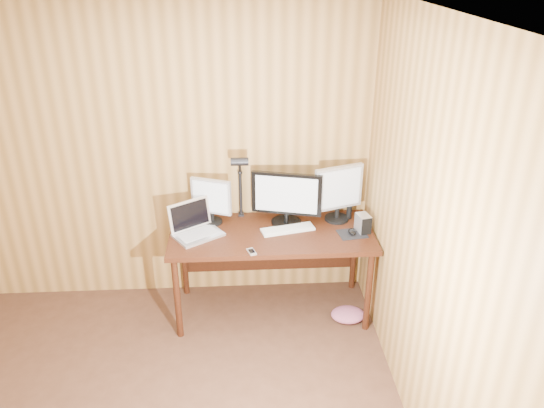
{
  "coord_description": "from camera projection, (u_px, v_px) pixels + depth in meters",
  "views": [
    {
      "loc": [
        0.72,
        -2.03,
        2.77
      ],
      "look_at": [
        0.93,
        1.58,
        1.02
      ],
      "focal_mm": 35.0,
      "sensor_mm": 36.0,
      "label": 1
    }
  ],
  "objects": [
    {
      "name": "phone",
      "position": [
        252.0,
        252.0,
        3.89
      ],
      "size": [
        0.08,
        0.11,
        0.01
      ],
      "rotation": [
        0.0,
        0.0,
        0.33
      ],
      "color": "silver",
      "rests_on": "desk"
    },
    {
      "name": "keyboard",
      "position": [
        288.0,
        229.0,
        4.2
      ],
      "size": [
        0.44,
        0.22,
        0.02
      ],
      "rotation": [
        0.0,
        0.0,
        0.24
      ],
      "color": "white",
      "rests_on": "desk"
    },
    {
      "name": "mousepad",
      "position": [
        352.0,
        234.0,
        4.14
      ],
      "size": [
        0.24,
        0.21,
        0.0
      ],
      "primitive_type": "cube",
      "rotation": [
        0.0,
        0.0,
        0.17
      ],
      "color": "black",
      "rests_on": "desk"
    },
    {
      "name": "monitor_right",
      "position": [
        338.0,
        192.0,
        4.26
      ],
      "size": [
        0.41,
        0.2,
        0.47
      ],
      "rotation": [
        0.0,
        0.0,
        0.34
      ],
      "color": "black",
      "rests_on": "desk"
    },
    {
      "name": "desk",
      "position": [
        271.0,
        241.0,
        4.29
      ],
      "size": [
        1.6,
        0.7,
        0.75
      ],
      "color": "#34160B",
      "rests_on": "floor"
    },
    {
      "name": "hard_drive",
      "position": [
        363.0,
        223.0,
        4.16
      ],
      "size": [
        0.12,
        0.15,
        0.14
      ],
      "rotation": [
        0.0,
        0.0,
        0.25
      ],
      "color": "silver",
      "rests_on": "desk"
    },
    {
      "name": "room_shell",
      "position": [
        91.0,
        313.0,
        2.44
      ],
      "size": [
        4.0,
        4.0,
        4.0
      ],
      "color": "#4B2C1C",
      "rests_on": "ground"
    },
    {
      "name": "monitor_center",
      "position": [
        287.0,
        198.0,
        4.21
      ],
      "size": [
        0.55,
        0.25,
        0.44
      ],
      "rotation": [
        0.0,
        0.0,
        -0.25
      ],
      "color": "black",
      "rests_on": "desk"
    },
    {
      "name": "laptop",
      "position": [
        195.0,
        226.0,
        4.13
      ],
      "size": [
        0.44,
        0.42,
        0.25
      ],
      "rotation": [
        0.0,
        0.0,
        0.59
      ],
      "color": "silver",
      "rests_on": "desk"
    },
    {
      "name": "speaker",
      "position": [
        349.0,
        212.0,
        4.37
      ],
      "size": [
        0.04,
        0.04,
        0.11
      ],
      "primitive_type": "cylinder",
      "color": "black",
      "rests_on": "desk"
    },
    {
      "name": "mouse",
      "position": [
        352.0,
        232.0,
        4.14
      ],
      "size": [
        0.1,
        0.12,
        0.04
      ],
      "primitive_type": "ellipsoid",
      "rotation": [
        0.0,
        0.0,
        0.43
      ],
      "color": "black",
      "rests_on": "mousepad"
    },
    {
      "name": "desk_lamp",
      "position": [
        240.0,
        178.0,
        4.21
      ],
      "size": [
        0.14,
        0.2,
        0.6
      ],
      "rotation": [
        0.0,
        0.0,
        -0.03
      ],
      "color": "black",
      "rests_on": "desk"
    },
    {
      "name": "fabric_pile",
      "position": [
        348.0,
        315.0,
        4.37
      ],
      "size": [
        0.34,
        0.31,
        0.09
      ],
      "primitive_type": null,
      "rotation": [
        0.0,
        0.0,
        -0.33
      ],
      "color": "#B25674",
      "rests_on": "floor"
    },
    {
      "name": "monitor_left",
      "position": [
        211.0,
        200.0,
        4.23
      ],
      "size": [
        0.32,
        0.16,
        0.38
      ],
      "rotation": [
        0.0,
        0.0,
        -0.37
      ],
      "color": "black",
      "rests_on": "desk"
    }
  ]
}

